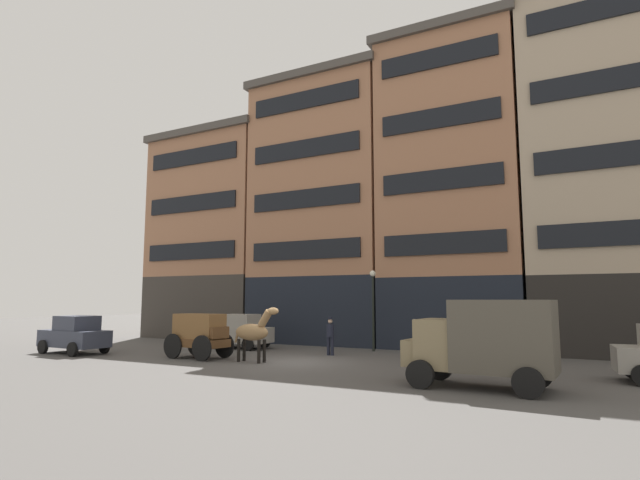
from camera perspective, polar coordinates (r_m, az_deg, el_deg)
ground_plane at (r=21.82m, az=-3.45°, el=-13.70°), size 120.00×120.00×0.00m
building_far_left at (r=36.89m, az=-11.36°, el=0.56°), size 9.27×6.45×14.45m
building_center_left at (r=32.27m, az=0.87°, el=3.49°), size 9.00×6.45×16.69m
building_center_right at (r=29.64m, az=15.04°, el=5.55°), size 7.92×6.45×17.60m
building_far_right at (r=29.06m, az=30.00°, el=7.17°), size 8.08×6.45×18.28m
cargo_wagon at (r=23.53m, az=-13.54°, el=-10.22°), size 3.00×1.71×1.98m
draft_horse at (r=21.69m, az=-7.59°, el=-10.33°), size 2.35×0.72×2.30m
delivery_truck_near at (r=15.97m, az=18.16°, el=-10.79°), size 4.42×2.30×2.62m
sedan_light at (r=27.86m, az=-9.32°, el=-10.24°), size 3.79×2.05×1.83m
sedan_parked_curb at (r=27.66m, az=-26.16°, el=-9.66°), size 3.78×2.02×1.83m
pedestrian_officer at (r=24.17m, az=1.18°, el=-10.70°), size 0.48×0.48×1.79m
streetlamp_curbside at (r=26.05m, az=6.07°, el=-6.66°), size 0.32×0.32×4.12m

